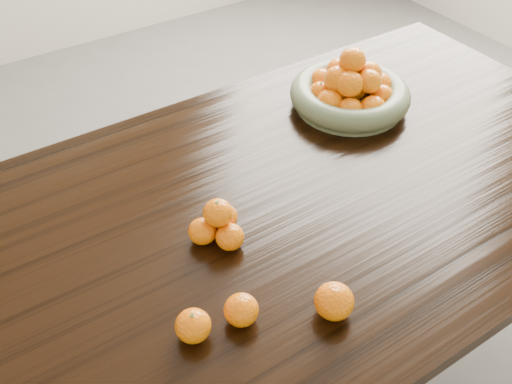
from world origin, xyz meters
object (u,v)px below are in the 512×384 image
dining_table (261,237)px  fruit_bowl (350,91)px  loose_orange_0 (193,326)px  orange_pyramid (218,224)px

dining_table → fruit_bowl: (0.44, 0.22, 0.14)m
fruit_bowl → loose_orange_0: fruit_bowl is taller
dining_table → fruit_bowl: size_ratio=6.00×
dining_table → loose_orange_0: (-0.29, -0.21, 0.12)m
dining_table → fruit_bowl: bearing=26.5°
fruit_bowl → orange_pyramid: bearing=-156.6°
dining_table → orange_pyramid: size_ratio=16.66×
fruit_bowl → dining_table: bearing=-153.5°
fruit_bowl → orange_pyramid: fruit_bowl is taller
orange_pyramid → loose_orange_0: orange_pyramid is taller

